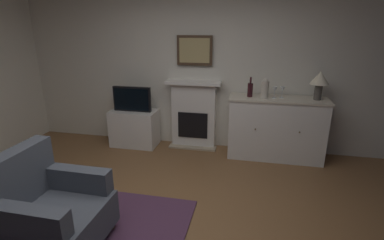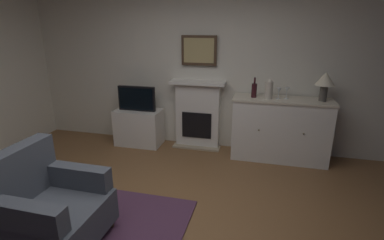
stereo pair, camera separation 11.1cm
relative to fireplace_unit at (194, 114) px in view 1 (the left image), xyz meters
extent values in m
cube|color=silver|center=(0.12, 0.13, 0.91)|extent=(6.03, 0.06, 2.92)
cube|color=white|center=(0.00, 0.01, -0.02)|extent=(0.70, 0.18, 1.05)
cube|color=tan|center=(0.00, -0.09, -0.53)|extent=(0.77, 0.20, 0.03)
cube|color=black|center=(0.00, -0.09, -0.16)|extent=(0.48, 0.02, 0.42)
cube|color=white|center=(0.00, -0.02, 0.53)|extent=(0.87, 0.27, 0.05)
cube|color=#473323|center=(0.00, 0.05, 1.01)|extent=(0.55, 0.03, 0.45)
cube|color=tan|center=(0.00, 0.03, 1.01)|extent=(0.47, 0.01, 0.37)
cube|color=white|center=(1.28, -0.18, -0.10)|extent=(1.37, 0.45, 0.90)
cube|color=beige|center=(1.28, -0.18, 0.37)|extent=(1.40, 0.48, 0.03)
sphere|color=brown|center=(0.98, -0.41, -0.04)|extent=(0.02, 0.02, 0.02)
sphere|color=brown|center=(1.58, -0.41, -0.04)|extent=(0.02, 0.02, 0.02)
cylinder|color=#4C4742|center=(1.80, -0.18, 0.49)|extent=(0.10, 0.10, 0.22)
cone|color=#EFE5C6|center=(1.80, -0.18, 0.69)|extent=(0.26, 0.26, 0.18)
cylinder|color=#331419|center=(0.87, -0.19, 0.48)|extent=(0.08, 0.08, 0.20)
cylinder|color=#331419|center=(0.87, -0.19, 0.63)|extent=(0.03, 0.03, 0.09)
cylinder|color=silver|center=(1.22, -0.21, 0.39)|extent=(0.06, 0.06, 0.00)
cylinder|color=silver|center=(1.22, -0.21, 0.43)|extent=(0.01, 0.01, 0.09)
cone|color=silver|center=(1.22, -0.21, 0.51)|extent=(0.07, 0.07, 0.07)
cylinder|color=silver|center=(1.33, -0.17, 0.39)|extent=(0.06, 0.06, 0.00)
cylinder|color=silver|center=(1.33, -0.17, 0.43)|extent=(0.01, 0.01, 0.09)
cone|color=silver|center=(1.33, -0.17, 0.51)|extent=(0.07, 0.07, 0.07)
cylinder|color=beige|center=(1.08, -0.23, 0.50)|extent=(0.11, 0.11, 0.24)
sphere|color=beige|center=(1.08, -0.23, 0.62)|extent=(0.08, 0.08, 0.08)
cube|color=white|center=(-0.97, -0.16, -0.25)|extent=(0.75, 0.42, 0.60)
cube|color=black|center=(-0.97, -0.18, 0.25)|extent=(0.62, 0.06, 0.40)
cube|color=black|center=(-0.97, -0.22, 0.25)|extent=(0.57, 0.01, 0.35)
cube|color=#474C56|center=(-0.71, -2.55, -0.29)|extent=(0.81, 0.77, 0.32)
cube|color=#474C56|center=(-1.04, -2.55, 0.12)|extent=(0.17, 0.76, 0.50)
cube|color=#474C56|center=(-0.71, -2.87, -0.02)|extent=(0.72, 0.15, 0.22)
cube|color=#474C56|center=(-0.70, -2.23, -0.02)|extent=(0.72, 0.15, 0.22)
cylinder|color=#473323|center=(-0.36, -2.23, -0.50)|extent=(0.05, 0.05, 0.10)
cylinder|color=#473323|center=(-1.04, -2.23, -0.50)|extent=(0.05, 0.05, 0.10)
camera|label=1|loc=(0.90, -4.41, 1.38)|focal=27.12mm
camera|label=2|loc=(1.01, -4.38, 1.38)|focal=27.12mm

